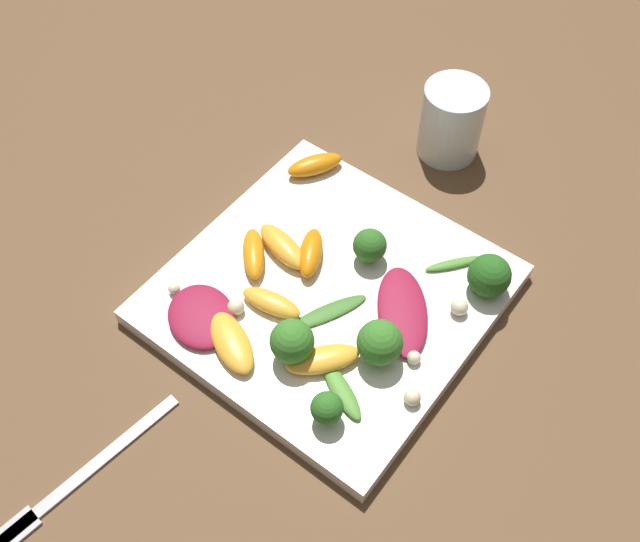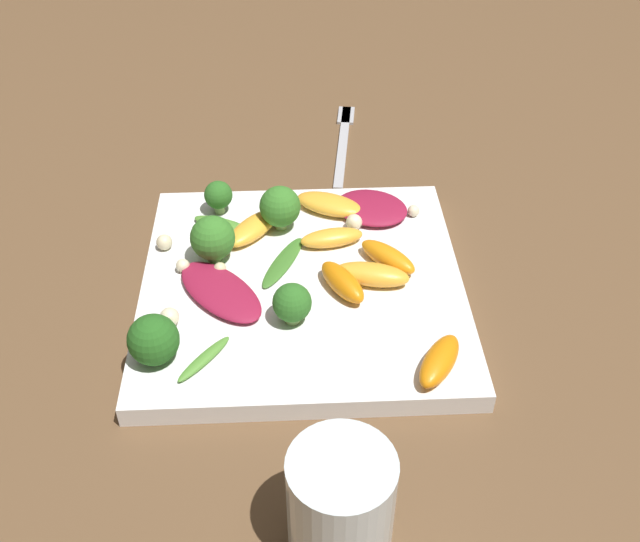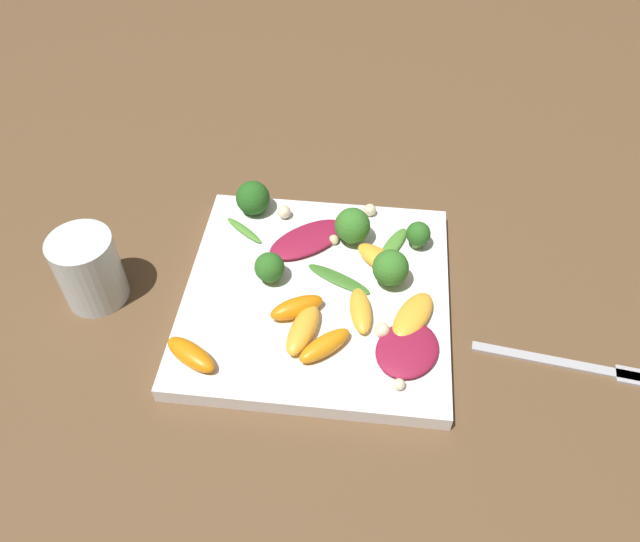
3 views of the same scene
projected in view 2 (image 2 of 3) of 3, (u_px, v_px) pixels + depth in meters
ground_plane at (303, 295)px, 0.71m from camera, size 2.40×2.40×0.00m
plate at (302, 287)px, 0.71m from camera, size 0.30×0.30×0.02m
drinking_glass at (341, 505)px, 0.49m from camera, size 0.07×0.07×0.09m
fork at (344, 135)px, 0.94m from camera, size 0.04×0.19×0.01m
radicchio_leaf_0 at (371, 208)px, 0.78m from camera, size 0.10×0.09×0.01m
radicchio_leaf_1 at (221, 291)px, 0.68m from camera, size 0.10×0.11×0.01m
orange_segment_0 at (388, 257)px, 0.71m from camera, size 0.06×0.06×0.02m
orange_segment_1 at (342, 282)px, 0.68m from camera, size 0.05×0.06×0.02m
orange_segment_2 at (439, 361)px, 0.61m from camera, size 0.05×0.07×0.02m
orange_segment_3 at (372, 274)px, 0.69m from camera, size 0.07×0.04×0.02m
orange_segment_4 at (332, 238)px, 0.74m from camera, size 0.07×0.03×0.02m
orange_segment_5 at (253, 228)px, 0.75m from camera, size 0.07×0.07×0.02m
orange_segment_6 at (330, 204)px, 0.78m from camera, size 0.08×0.06×0.02m
broccoli_floret_0 at (292, 303)px, 0.65m from camera, size 0.03×0.03×0.04m
broccoli_floret_1 at (218, 196)px, 0.77m from camera, size 0.03×0.03×0.04m
broccoli_floret_2 at (153, 340)px, 0.61m from camera, size 0.04×0.04×0.04m
broccoli_floret_3 at (280, 207)px, 0.75m from camera, size 0.04×0.04×0.05m
broccoli_floret_4 at (213, 239)px, 0.71m from camera, size 0.04×0.04×0.05m
arugula_sprig_0 at (283, 262)px, 0.72m from camera, size 0.05×0.08×0.00m
arugula_sprig_1 at (204, 359)px, 0.62m from camera, size 0.05×0.06×0.01m
arugula_sprig_2 at (222, 224)px, 0.76m from camera, size 0.07×0.04×0.01m
macadamia_nut_0 at (164, 242)px, 0.73m from camera, size 0.02×0.02×0.02m
macadamia_nut_1 at (170, 317)px, 0.65m from camera, size 0.02×0.02×0.02m
macadamia_nut_2 at (354, 222)px, 0.76m from camera, size 0.02×0.02×0.02m
macadamia_nut_3 at (413, 211)px, 0.78m from camera, size 0.01×0.01×0.01m
macadamia_nut_4 at (220, 269)px, 0.70m from camera, size 0.01×0.01×0.01m
macadamia_nut_5 at (183, 266)px, 0.71m from camera, size 0.01×0.01×0.01m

